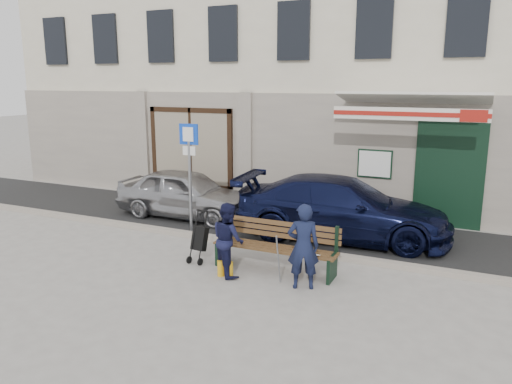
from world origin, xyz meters
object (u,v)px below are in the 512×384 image
Objects in this scene: car_navy at (342,208)px; woman at (228,239)px; parking_sign at (189,161)px; bench at (273,247)px; man at (303,246)px; car_silver at (186,193)px; stroller at (199,239)px.

car_navy is 3.31m from woman.
parking_sign is 3.34m from bench.
car_navy reaches higher than woman.
parking_sign is 4.17m from man.
man is (3.52, -2.01, -0.96)m from parking_sign.
car_silver is at bearing -8.32° from woman.
car_navy is (4.20, -0.05, 0.06)m from car_silver.
car_navy is at bearing 59.18° from stroller.
man reaches higher than car_navy.
car_navy reaches higher than car_silver.
parking_sign is 3.07m from woman.
car_silver is 0.78× the size of car_navy.
parking_sign reaches higher than woman.
stroller is at bearing -142.90° from car_silver.
parking_sign is 1.07× the size of bench.
man is (4.35, -3.09, 0.12)m from car_silver.
stroller is at bearing 135.95° from car_navy.
bench is 1.01m from man.
bench is 1.51m from stroller.
man is 2.35m from stroller.
car_silver is at bearing 144.39° from bench.
man is 1.45m from woman.
woman is at bearing -21.75° from man.
woman is (-0.65, -0.55, 0.23)m from bench.
woman is 1.34× the size of stroller.
parking_sign reaches higher than car_silver.
car_silver is at bearing 84.05° from car_navy.
car_navy is 3.44m from stroller.
car_navy is 3.05m from man.
man reaches higher than car_silver.
parking_sign reaches higher than man.
parking_sign is at bearing 134.73° from stroller.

